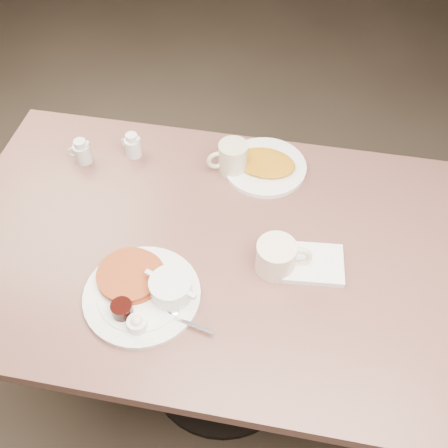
% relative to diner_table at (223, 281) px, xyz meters
% --- Properties ---
extents(room, '(7.04, 8.04, 2.84)m').
position_rel_diner_table_xyz_m(room, '(0.00, 0.00, 0.82)').
color(room, '#4C3F33').
rests_on(room, ground).
extents(diner_table, '(1.50, 0.90, 0.75)m').
position_rel_diner_table_xyz_m(diner_table, '(0.00, 0.00, 0.00)').
color(diner_table, '#84564C').
rests_on(diner_table, ground).
extents(main_plate, '(0.38, 0.38, 0.07)m').
position_rel_diner_table_xyz_m(main_plate, '(-0.16, -0.19, 0.19)').
color(main_plate, white).
rests_on(main_plate, diner_table).
extents(coffee_mug_near, '(0.15, 0.12, 0.09)m').
position_rel_diner_table_xyz_m(coffee_mug_near, '(0.15, -0.04, 0.22)').
color(coffee_mug_near, white).
rests_on(coffee_mug_near, diner_table).
extents(napkin, '(0.17, 0.14, 0.02)m').
position_rel_diner_table_xyz_m(napkin, '(0.24, -0.02, 0.18)').
color(napkin, white).
rests_on(napkin, diner_table).
extents(coffee_mug_far, '(0.13, 0.11, 0.10)m').
position_rel_diner_table_xyz_m(coffee_mug_far, '(-0.03, 0.29, 0.22)').
color(coffee_mug_far, beige).
rests_on(coffee_mug_far, diner_table).
extents(creamer_left, '(0.08, 0.06, 0.08)m').
position_rel_diner_table_xyz_m(creamer_left, '(-0.48, 0.25, 0.21)').
color(creamer_left, silver).
rests_on(creamer_left, diner_table).
extents(creamer_right, '(0.07, 0.06, 0.08)m').
position_rel_diner_table_xyz_m(creamer_right, '(-0.34, 0.30, 0.21)').
color(creamer_right, white).
rests_on(creamer_right, diner_table).
extents(hash_plate, '(0.28, 0.28, 0.04)m').
position_rel_diner_table_xyz_m(hash_plate, '(0.07, 0.31, 0.18)').
color(hash_plate, white).
rests_on(hash_plate, diner_table).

